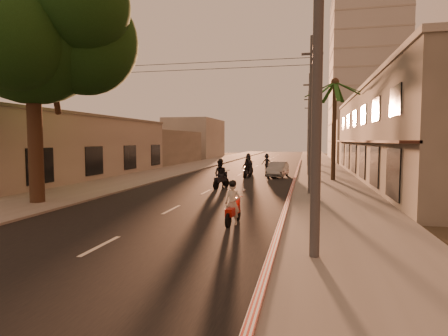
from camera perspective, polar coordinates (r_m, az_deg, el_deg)
The scene contains 20 objects.
ground at distance 15.45m, azimuth -10.63°, elevation -7.64°, with size 160.00×160.00×0.00m, color #383023.
road at distance 34.56m, azimuth 2.46°, elevation -1.01°, with size 10.00×140.00×0.02m, color black.
sidewalk_right at distance 34.07m, azimuth 14.98°, elevation -1.14°, with size 5.00×140.00×0.12m, color slate.
sidewalk_left at distance 36.60m, azimuth -9.19°, elevation -0.69°, with size 5.00×140.00×0.12m, color slate.
curb_stripe at distance 29.07m, azimuth 10.68°, elevation -1.89°, with size 0.20×60.00×0.20m, color #AD1B12.
shophouse_row at distance 32.89m, azimuth 26.60°, elevation 4.63°, with size 8.80×34.20×7.30m.
left_building at distance 34.29m, azimuth -23.15°, elevation 2.95°, with size 8.20×24.20×5.20m.
distant_tower at distance 71.44m, azimuth 20.89°, elevation 12.68°, with size 12.10×12.10×28.00m.
broadleaf_tree at distance 21.06m, azimuth -26.19°, elevation 18.43°, with size 9.60×8.70×12.10m.
palm_tree at distance 30.23m, azimuth 16.55°, elevation 11.64°, with size 5.00×5.00×8.20m.
utility_poles at distance 34.07m, azimuth 12.97°, elevation 9.81°, with size 1.20×48.26×9.00m.
filler_right at distance 59.44m, azimuth 20.26°, elevation 3.81°, with size 8.00×14.00×6.00m, color #ADA89C.
filler_left_near at distance 51.90m, azimuth -10.20°, elevation 3.10°, with size 8.00×14.00×4.40m, color #ADA89C.
filler_left_far at distance 68.85m, azimuth -4.43°, elevation 4.49°, with size 8.00×14.00×7.00m, color #ADA89C.
scooter_red at distance 14.06m, azimuth 1.34°, elevation -5.65°, with size 0.72×1.73×1.70m.
scooter_mid_a at distance 24.52m, azimuth -0.50°, elevation -1.06°, with size 1.28×1.96×1.98m.
scooter_mid_b at distance 31.39m, azimuth 3.53°, elevation -0.14°, with size 1.10×1.72×1.71m.
scooter_far_a at distance 34.54m, azimuth 3.74°, elevation 0.46°, with size 1.19×1.98×1.99m.
scooter_far_b at distance 40.75m, azimuth 6.53°, elevation 0.87°, with size 1.09×1.78×1.75m.
parked_car at distance 32.66m, azimuth 8.18°, elevation -0.21°, with size 1.78×4.11×1.31m, color #93959A.
Camera 1 is at (5.96, -13.90, 3.16)m, focal length 30.00 mm.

